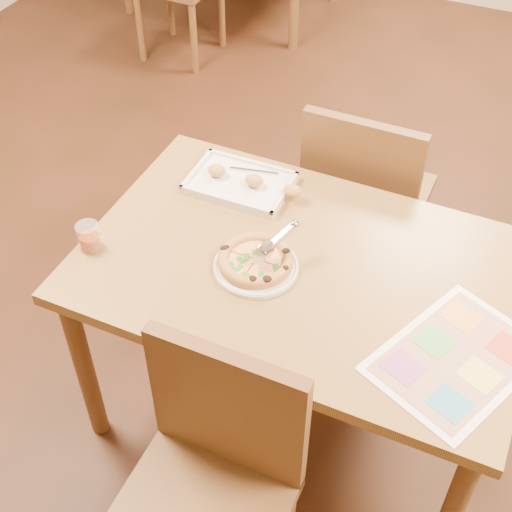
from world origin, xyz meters
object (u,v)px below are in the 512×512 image
at_px(chair_near, 213,463).
at_px(appetizer_tray, 243,183).
at_px(menu, 456,358).
at_px(pizza_cutter, 274,243).
at_px(chair_far, 364,187).
at_px(pizza, 255,260).
at_px(glass_tumbler, 89,238).
at_px(plate, 256,267).
at_px(dining_table, 303,285).

bearing_deg(chair_near, appetizer_tray, 110.36).
distance_m(appetizer_tray, menu, 0.89).
xyz_separation_m(chair_near, pizza_cutter, (-0.08, 0.57, 0.24)).
xyz_separation_m(chair_far, pizza, (-0.13, -0.66, 0.18)).
relative_size(chair_near, glass_tumbler, 5.45).
bearing_deg(chair_near, menu, 42.91).
height_order(chair_near, plate, chair_near).
bearing_deg(appetizer_tray, chair_far, 48.06).
xyz_separation_m(chair_far, plate, (-0.12, -0.67, 0.16)).
xyz_separation_m(plate, appetizer_tray, (-0.19, 0.32, 0.01)).
height_order(plate, glass_tumbler, glass_tumbler).
relative_size(dining_table, plate, 5.28).
relative_size(chair_far, menu, 1.08).
relative_size(chair_near, menu, 1.08).
distance_m(pizza_cutter, menu, 0.58).
xyz_separation_m(dining_table, pizza, (-0.13, -0.06, 0.11)).
relative_size(chair_near, appetizer_tray, 1.24).
distance_m(dining_table, pizza_cutter, 0.19).
distance_m(chair_near, plate, 0.57).
bearing_deg(menu, glass_tumbler, -177.98).
xyz_separation_m(plate, menu, (0.60, -0.09, -0.00)).
height_order(chair_far, glass_tumbler, chair_far).
xyz_separation_m(chair_near, glass_tumbler, (-0.61, 0.41, 0.19)).
bearing_deg(glass_tumbler, pizza_cutter, 17.17).
relative_size(plate, glass_tumbler, 2.86).
bearing_deg(menu, plate, 171.97).
xyz_separation_m(chair_far, pizza_cutter, (-0.08, -0.63, 0.24)).
bearing_deg(pizza_cutter, glass_tumbler, 133.86).
xyz_separation_m(dining_table, menu, (0.48, -0.16, 0.09)).
distance_m(pizza, pizza_cutter, 0.08).
bearing_deg(chair_far, pizza_cutter, 82.47).
relative_size(pizza, appetizer_tray, 0.58).
bearing_deg(pizza, appetizer_tray, 121.05).
height_order(chair_near, chair_far, same).
height_order(pizza_cutter, appetizer_tray, pizza_cutter).
relative_size(chair_far, glass_tumbler, 5.45).
distance_m(pizza, menu, 0.62).
xyz_separation_m(dining_table, plate, (-0.12, -0.07, 0.09)).
bearing_deg(menu, chair_near, -137.09).
xyz_separation_m(pizza, glass_tumbler, (-0.48, -0.13, 0.01)).
relative_size(chair_near, chair_far, 1.00).
bearing_deg(chair_far, chair_near, 90.00).
relative_size(dining_table, chair_near, 2.77).
xyz_separation_m(dining_table, glass_tumbler, (-0.61, -0.19, 0.12)).
bearing_deg(dining_table, glass_tumbler, -162.26).
bearing_deg(pizza, glass_tumbler, -164.68).
bearing_deg(plate, dining_table, 29.97).
distance_m(dining_table, plate, 0.17).
bearing_deg(dining_table, plate, -150.03).
distance_m(pizza_cutter, glass_tumbler, 0.55).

